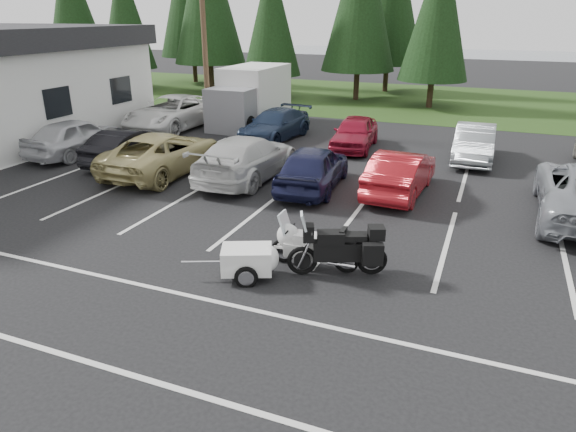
{
  "coord_description": "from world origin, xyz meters",
  "views": [
    {
      "loc": [
        3.89,
        -11.31,
        5.46
      ],
      "look_at": [
        -0.48,
        -0.5,
        0.83
      ],
      "focal_mm": 32.0,
      "sensor_mm": 36.0,
      "label": 1
    }
  ],
  "objects_px": {
    "car_far_2": "(355,133)",
    "touring_motorcycle": "(314,242)",
    "car_near_2": "(163,153)",
    "car_far_3": "(474,143)",
    "adventure_motorcycle": "(338,244)",
    "car_near_5": "(401,173)",
    "car_far_0": "(173,113)",
    "car_near_3": "(247,158)",
    "car_near_1": "(129,146)",
    "car_near_0": "(77,137)",
    "car_near_4": "(313,167)",
    "box_truck": "(247,97)",
    "car_far_1": "(275,125)",
    "utility_pole": "(204,29)",
    "cargo_trailer": "(247,262)"
  },
  "relations": [
    {
      "from": "car_near_0",
      "to": "touring_motorcycle",
      "type": "distance_m",
      "value": 13.61
    },
    {
      "from": "car_far_2",
      "to": "touring_motorcycle",
      "type": "xyz_separation_m",
      "value": [
        2.07,
        -11.17,
        -0.05
      ]
    },
    {
      "from": "car_near_1",
      "to": "car_near_2",
      "type": "bearing_deg",
      "value": 163.33
    },
    {
      "from": "car_near_0",
      "to": "car_near_4",
      "type": "distance_m",
      "value": 10.38
    },
    {
      "from": "car_near_3",
      "to": "car_near_5",
      "type": "xyz_separation_m",
      "value": [
        5.27,
        0.37,
        -0.06
      ]
    },
    {
      "from": "car_near_0",
      "to": "car_far_3",
      "type": "height_order",
      "value": "car_near_0"
    },
    {
      "from": "adventure_motorcycle",
      "to": "car_far_3",
      "type": "bearing_deg",
      "value": 56.59
    },
    {
      "from": "car_near_1",
      "to": "car_near_3",
      "type": "xyz_separation_m",
      "value": [
        5.1,
        -0.09,
        0.08
      ]
    },
    {
      "from": "car_near_2",
      "to": "car_far_1",
      "type": "bearing_deg",
      "value": -104.56
    },
    {
      "from": "car_far_3",
      "to": "touring_motorcycle",
      "type": "xyz_separation_m",
      "value": [
        -2.79,
        -11.03,
        -0.05
      ]
    },
    {
      "from": "car_near_2",
      "to": "adventure_motorcycle",
      "type": "bearing_deg",
      "value": 147.21
    },
    {
      "from": "box_truck",
      "to": "car_near_5",
      "type": "bearing_deg",
      "value": -40.16
    },
    {
      "from": "utility_pole",
      "to": "car_near_4",
      "type": "distance_m",
      "value": 12.35
    },
    {
      "from": "car_far_0",
      "to": "box_truck",
      "type": "bearing_deg",
      "value": 36.34
    },
    {
      "from": "car_far_1",
      "to": "utility_pole",
      "type": "bearing_deg",
      "value": 164.0
    },
    {
      "from": "car_near_3",
      "to": "car_far_3",
      "type": "bearing_deg",
      "value": -142.38
    },
    {
      "from": "box_truck",
      "to": "cargo_trailer",
      "type": "height_order",
      "value": "box_truck"
    },
    {
      "from": "car_far_0",
      "to": "cargo_trailer",
      "type": "bearing_deg",
      "value": -48.97
    },
    {
      "from": "car_far_3",
      "to": "adventure_motorcycle",
      "type": "distance_m",
      "value": 11.36
    },
    {
      "from": "car_far_3",
      "to": "touring_motorcycle",
      "type": "distance_m",
      "value": 11.37
    },
    {
      "from": "car_near_1",
      "to": "car_far_1",
      "type": "relative_size",
      "value": 0.9
    },
    {
      "from": "box_truck",
      "to": "car_far_2",
      "type": "bearing_deg",
      "value": -22.4
    },
    {
      "from": "box_truck",
      "to": "car_far_3",
      "type": "distance_m",
      "value": 11.64
    },
    {
      "from": "car_near_1",
      "to": "car_far_2",
      "type": "relative_size",
      "value": 1.03
    },
    {
      "from": "car_near_0",
      "to": "car_near_4",
      "type": "height_order",
      "value": "car_near_0"
    },
    {
      "from": "car_near_3",
      "to": "car_far_0",
      "type": "xyz_separation_m",
      "value": [
        -7.16,
        6.12,
        0.05
      ]
    },
    {
      "from": "box_truck",
      "to": "car_far_2",
      "type": "relative_size",
      "value": 1.39
    },
    {
      "from": "car_near_3",
      "to": "utility_pole",
      "type": "bearing_deg",
      "value": -51.5
    },
    {
      "from": "utility_pole",
      "to": "car_near_2",
      "type": "relative_size",
      "value": 1.69
    },
    {
      "from": "car_far_0",
      "to": "cargo_trailer",
      "type": "distance_m",
      "value": 16.4
    },
    {
      "from": "utility_pole",
      "to": "car_near_2",
      "type": "distance_m",
      "value": 9.6
    },
    {
      "from": "touring_motorcycle",
      "to": "car_far_0",
      "type": "bearing_deg",
      "value": 132.77
    },
    {
      "from": "car_far_0",
      "to": "car_near_2",
      "type": "bearing_deg",
      "value": -56.87
    },
    {
      "from": "car_near_2",
      "to": "car_far_3",
      "type": "height_order",
      "value": "car_near_2"
    },
    {
      "from": "car_far_1",
      "to": "car_far_0",
      "type": "bearing_deg",
      "value": -176.18
    },
    {
      "from": "utility_pole",
      "to": "car_far_0",
      "type": "relative_size",
      "value": 1.54
    },
    {
      "from": "car_far_1",
      "to": "touring_motorcycle",
      "type": "bearing_deg",
      "value": -56.78
    },
    {
      "from": "car_near_0",
      "to": "car_near_1",
      "type": "distance_m",
      "value": 2.77
    },
    {
      "from": "box_truck",
      "to": "adventure_motorcycle",
      "type": "height_order",
      "value": "box_truck"
    },
    {
      "from": "car_near_3",
      "to": "car_far_0",
      "type": "height_order",
      "value": "car_far_0"
    },
    {
      "from": "car_near_2",
      "to": "car_far_2",
      "type": "xyz_separation_m",
      "value": [
        5.49,
        6.09,
        -0.05
      ]
    },
    {
      "from": "box_truck",
      "to": "car_near_2",
      "type": "height_order",
      "value": "box_truck"
    },
    {
      "from": "car_near_2",
      "to": "car_far_1",
      "type": "relative_size",
      "value": 1.16
    },
    {
      "from": "box_truck",
      "to": "car_near_0",
      "type": "distance_m",
      "value": 8.84
    },
    {
      "from": "car_near_5",
      "to": "car_far_0",
      "type": "xyz_separation_m",
      "value": [
        -12.43,
        5.75,
        0.11
      ]
    },
    {
      "from": "utility_pole",
      "to": "car_far_1",
      "type": "distance_m",
      "value": 6.37
    },
    {
      "from": "utility_pole",
      "to": "car_far_3",
      "type": "height_order",
      "value": "utility_pole"
    },
    {
      "from": "cargo_trailer",
      "to": "utility_pole",
      "type": "bearing_deg",
      "value": 99.42
    },
    {
      "from": "car_near_3",
      "to": "car_far_3",
      "type": "height_order",
      "value": "car_near_3"
    },
    {
      "from": "car_near_0",
      "to": "car_near_4",
      "type": "bearing_deg",
      "value": -179.35
    }
  ]
}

